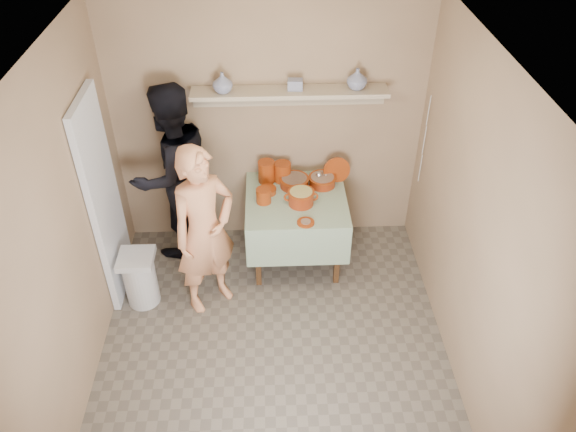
{
  "coord_description": "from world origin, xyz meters",
  "views": [
    {
      "loc": [
        -0.0,
        -3.09,
        3.92
      ],
      "look_at": [
        0.15,
        0.75,
        0.95
      ],
      "focal_mm": 35.0,
      "sensor_mm": 36.0,
      "label": 1
    }
  ],
  "objects_px": {
    "person_helper": "(173,174)",
    "serving_table": "(296,208)",
    "person_cook": "(205,231)",
    "cazuela_rice": "(301,196)",
    "trash_bin": "(140,278)"
  },
  "relations": [
    {
      "from": "person_helper",
      "to": "serving_table",
      "type": "bearing_deg",
      "value": 126.37
    },
    {
      "from": "trash_bin",
      "to": "person_helper",
      "type": "bearing_deg",
      "value": 69.9
    },
    {
      "from": "person_cook",
      "to": "serving_table",
      "type": "distance_m",
      "value": 1.02
    },
    {
      "from": "person_cook",
      "to": "serving_table",
      "type": "relative_size",
      "value": 1.72
    },
    {
      "from": "serving_table",
      "to": "trash_bin",
      "type": "xyz_separation_m",
      "value": [
        -1.47,
        -0.56,
        -0.36
      ]
    },
    {
      "from": "person_cook",
      "to": "trash_bin",
      "type": "height_order",
      "value": "person_cook"
    },
    {
      "from": "trash_bin",
      "to": "serving_table",
      "type": "bearing_deg",
      "value": 20.79
    },
    {
      "from": "person_cook",
      "to": "trash_bin",
      "type": "bearing_deg",
      "value": 142.3
    },
    {
      "from": "cazuela_rice",
      "to": "trash_bin",
      "type": "bearing_deg",
      "value": -163.08
    },
    {
      "from": "person_helper",
      "to": "trash_bin",
      "type": "distance_m",
      "value": 1.05
    },
    {
      "from": "person_cook",
      "to": "trash_bin",
      "type": "relative_size",
      "value": 2.98
    },
    {
      "from": "person_cook",
      "to": "serving_table",
      "type": "xyz_separation_m",
      "value": [
        0.83,
        0.57,
        -0.19
      ]
    },
    {
      "from": "person_helper",
      "to": "serving_table",
      "type": "relative_size",
      "value": 1.9
    },
    {
      "from": "cazuela_rice",
      "to": "serving_table",
      "type": "bearing_deg",
      "value": 111.99
    },
    {
      "from": "serving_table",
      "to": "trash_bin",
      "type": "bearing_deg",
      "value": -159.21
    }
  ]
}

